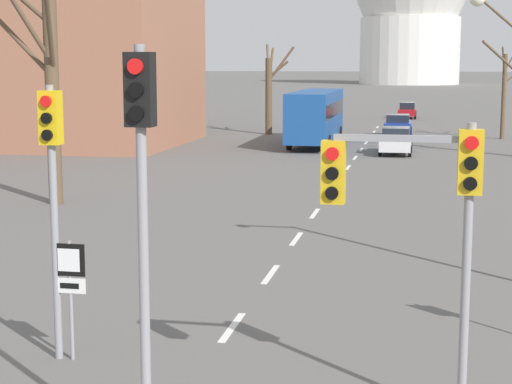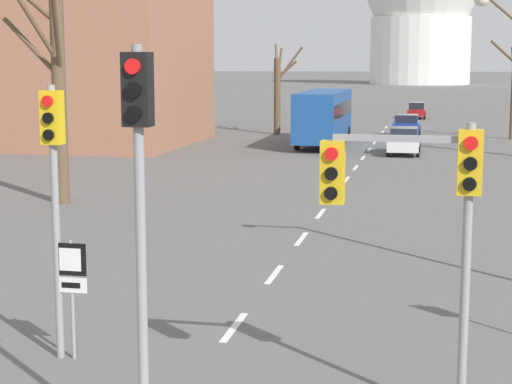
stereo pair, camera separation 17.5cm
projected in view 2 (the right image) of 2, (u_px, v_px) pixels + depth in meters
lane_stripe_1 at (234, 327)px, 17.68m from camera, size 0.16×2.00×0.01m
lane_stripe_2 at (274, 274)px, 22.04m from camera, size 0.16×2.00×0.01m
lane_stripe_3 at (301, 239)px, 26.39m from camera, size 0.16×2.00×0.01m
lane_stripe_4 at (321, 213)px, 30.74m from camera, size 0.16×2.00×0.01m
lane_stripe_5 at (335, 194)px, 35.09m from camera, size 0.16×2.00×0.01m
lane_stripe_6 at (346, 180)px, 39.44m from camera, size 0.16×2.00×0.01m
lane_stripe_7 at (356, 168)px, 43.79m from camera, size 0.16×2.00×0.01m
lane_stripe_8 at (363, 158)px, 48.15m from camera, size 0.16×2.00×0.01m
lane_stripe_9 at (369, 150)px, 52.50m from camera, size 0.16×2.00×0.01m
lane_stripe_10 at (374, 143)px, 56.85m from camera, size 0.16×2.00×0.01m
lane_stripe_11 at (379, 137)px, 61.20m from camera, size 0.16×2.00×0.01m
lane_stripe_12 at (383, 132)px, 65.55m from camera, size 0.16×2.00×0.01m
lane_stripe_13 at (386, 127)px, 69.90m from camera, size 0.16×2.00×0.01m
traffic_signal_near_left at (54, 170)px, 15.36m from camera, size 0.36×0.34×5.04m
traffic_signal_near_right at (419, 196)px, 12.73m from camera, size 2.38×0.34×4.57m
traffic_signal_centre_tall at (139, 179)px, 11.22m from camera, size 0.36×0.34×5.68m
route_sign_post at (71, 279)px, 15.59m from camera, size 0.60×0.08×2.24m
sedan_near_left at (404, 141)px, 49.86m from camera, size 1.85×4.30×1.59m
sedan_near_right at (407, 125)px, 61.01m from camera, size 1.93×4.19×1.62m
sedan_mid_centre at (417, 110)px, 80.30m from camera, size 1.70×3.82×1.52m
city_bus at (324, 114)px, 55.01m from camera, size 2.66×10.80×3.48m
bare_tree_left_near at (278, 91)px, 62.97m from camera, size 2.32×1.51×6.64m
bare_tree_left_far at (56, 80)px, 32.16m from camera, size 2.99×2.58×8.92m
capitol_dome at (421, 7)px, 190.83m from camera, size 24.79×24.79×35.01m
apartment_block_left at (52, 3)px, 55.50m from camera, size 18.00×14.00×18.24m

